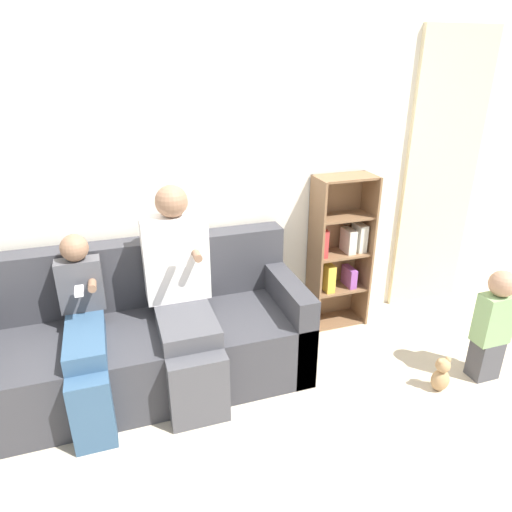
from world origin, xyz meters
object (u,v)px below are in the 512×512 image
at_px(adult_seated, 182,292).
at_px(child_seated, 85,334).
at_px(couch, 147,340).
at_px(bookshelf, 339,253).
at_px(teddy_bear, 441,375).
at_px(toddler_standing, 493,324).

bearing_deg(adult_seated, child_seated, -173.93).
distance_m(couch, bookshelf, 1.63).
height_order(adult_seated, teddy_bear, adult_seated).
relative_size(adult_seated, bookshelf, 1.07).
xyz_separation_m(toddler_standing, teddy_bear, (-0.38, -0.03, -0.30)).
height_order(bookshelf, teddy_bear, bookshelf).
height_order(adult_seated, child_seated, adult_seated).
distance_m(bookshelf, teddy_bear, 1.18).
relative_size(child_seated, teddy_bear, 4.19).
relative_size(adult_seated, child_seated, 1.25).
distance_m(toddler_standing, teddy_bear, 0.49).
bearing_deg(couch, adult_seated, -24.44).
relative_size(couch, teddy_bear, 8.18).
xyz_separation_m(adult_seated, child_seated, (-0.61, -0.06, -0.15)).
height_order(adult_seated, toddler_standing, adult_seated).
relative_size(toddler_standing, bookshelf, 0.65).
distance_m(adult_seated, child_seated, 0.63).
bearing_deg(child_seated, bookshelf, 13.78).
bearing_deg(adult_seated, toddler_standing, -16.88).
distance_m(couch, teddy_bear, 1.98).
bearing_deg(couch, teddy_bear, -21.95).
xyz_separation_m(couch, toddler_standing, (2.21, -0.71, 0.11)).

